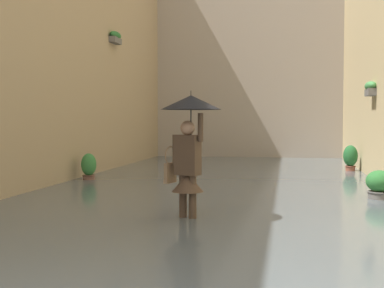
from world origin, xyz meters
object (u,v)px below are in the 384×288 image
Objects in this scene: person_wading at (189,135)px; potted_plant_mid_left at (350,159)px; potted_plant_far_left at (379,187)px; potted_plant_far_right at (89,168)px.

potted_plant_mid_left is (-3.39, -8.32, -0.93)m from person_wading.
person_wading is 2.97× the size of potted_plant_far_left.
potted_plant_far_left is 7.12m from potted_plant_far_right.
potted_plant_far_left is 0.86× the size of potted_plant_far_right.
potted_plant_mid_left is (-0.11, -5.72, 0.15)m from potted_plant_far_left.
potted_plant_far_left is at bearing 88.86° from potted_plant_mid_left.
person_wading reaches higher than potted_plant_mid_left.
potted_plant_far_left is 0.77× the size of potted_plant_mid_left.
person_wading is at bearing 67.85° from potted_plant_mid_left.
potted_plant_mid_left is 1.12× the size of potted_plant_far_right.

